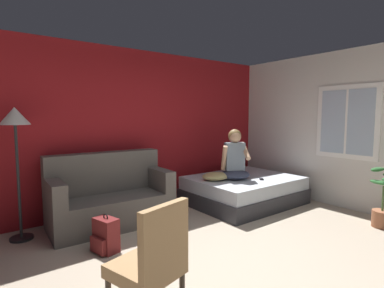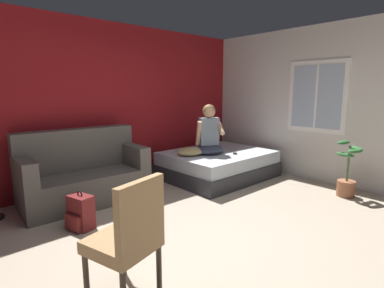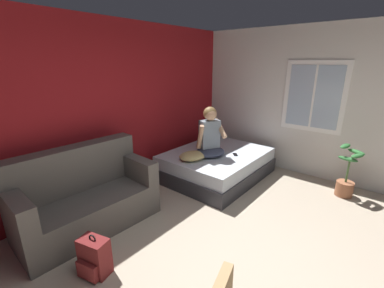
{
  "view_description": "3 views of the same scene",
  "coord_description": "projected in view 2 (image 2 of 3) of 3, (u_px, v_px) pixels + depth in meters",
  "views": [
    {
      "loc": [
        -2.12,
        -2.06,
        1.6
      ],
      "look_at": [
        0.76,
        1.76,
        1.14
      ],
      "focal_mm": 28.0,
      "sensor_mm": 36.0,
      "label": 1
    },
    {
      "loc": [
        -2.12,
        -2.06,
        1.6
      ],
      "look_at": [
        0.97,
        1.37,
        0.77
      ],
      "focal_mm": 28.0,
      "sensor_mm": 36.0,
      "label": 2
    },
    {
      "loc": [
        -1.89,
        -0.86,
        2.09
      ],
      "look_at": [
        1.19,
        1.7,
        0.79
      ],
      "focal_mm": 24.0,
      "sensor_mm": 36.0,
      "label": 3
    }
  ],
  "objects": [
    {
      "name": "cell_phone",
      "position": [
        235.0,
        154.0,
        5.33
      ],
      "size": [
        0.15,
        0.15,
        0.01
      ],
      "primitive_type": "cube",
      "rotation": [
        0.0,
        0.0,
        5.48
      ],
      "color": "black",
      "rests_on": "bed"
    },
    {
      "name": "wall_side_with_window",
      "position": [
        342.0,
        105.0,
        4.99
      ],
      "size": [
        0.19,
        6.62,
        2.7
      ],
      "color": "silver",
      "rests_on": "ground"
    },
    {
      "name": "bed",
      "position": [
        218.0,
        164.0,
        5.57
      ],
      "size": [
        1.91,
        1.52,
        0.48
      ],
      "color": "#2D2D33",
      "rests_on": "ground"
    },
    {
      "name": "couch",
      "position": [
        83.0,
        175.0,
        4.32
      ],
      "size": [
        1.73,
        0.89,
        1.04
      ],
      "color": "#514C47",
      "rests_on": "ground"
    },
    {
      "name": "person_seated",
      "position": [
        209.0,
        134.0,
        5.28
      ],
      "size": [
        0.66,
        0.63,
        0.88
      ],
      "color": "#383D51",
      "rests_on": "bed"
    },
    {
      "name": "potted_plant",
      "position": [
        347.0,
        177.0,
        4.53
      ],
      "size": [
        0.39,
        0.37,
        0.85
      ],
      "color": "#995B3D",
      "rests_on": "ground"
    },
    {
      "name": "wall_back_accent",
      "position": [
        95.0,
        106.0,
        4.91
      ],
      "size": [
        11.04,
        0.16,
        2.7
      ],
      "primitive_type": "cube",
      "color": "maroon",
      "rests_on": "ground"
    },
    {
      "name": "backpack",
      "position": [
        80.0,
        213.0,
        3.48
      ],
      "size": [
        0.29,
        0.34,
        0.46
      ],
      "color": "maroon",
      "rests_on": "ground"
    },
    {
      "name": "ground_plane",
      "position": [
        211.0,
        243.0,
        3.19
      ],
      "size": [
        40.0,
        40.0,
        0.0
      ],
      "primitive_type": "plane",
      "color": "tan"
    },
    {
      "name": "side_chair",
      "position": [
        129.0,
        236.0,
        2.23
      ],
      "size": [
        0.57,
        0.57,
        0.98
      ],
      "color": "#382D23",
      "rests_on": "ground"
    },
    {
      "name": "throw_pillow",
      "position": [
        190.0,
        151.0,
        5.19
      ],
      "size": [
        0.57,
        0.49,
        0.14
      ],
      "primitive_type": "ellipsoid",
      "rotation": [
        0.0,
        0.0,
        -0.32
      ],
      "color": "tan",
      "rests_on": "bed"
    }
  ]
}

